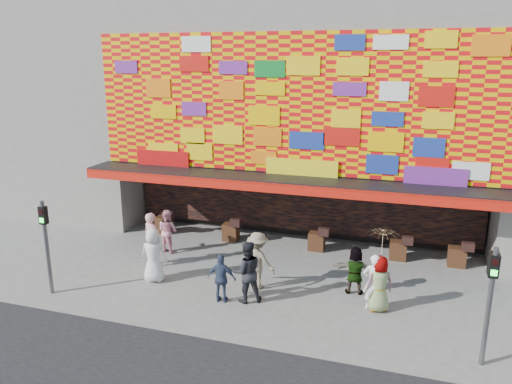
% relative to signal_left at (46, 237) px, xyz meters
% --- Properties ---
extents(ground, '(90.00, 90.00, 0.00)m').
position_rel_signal_left_xyz_m(ground, '(6.20, 1.50, -1.86)').
color(ground, slate).
rests_on(ground, ground).
extents(shop_building, '(15.20, 9.40, 10.00)m').
position_rel_signal_left_xyz_m(shop_building, '(6.20, 9.68, 3.37)').
color(shop_building, gray).
rests_on(shop_building, ground).
extents(neighbor_left, '(11.00, 8.00, 12.00)m').
position_rel_signal_left_xyz_m(neighbor_left, '(-6.80, 9.50, 4.14)').
color(neighbor_left, gray).
rests_on(neighbor_left, ground).
extents(signal_left, '(0.22, 0.20, 3.00)m').
position_rel_signal_left_xyz_m(signal_left, '(0.00, 0.00, 0.00)').
color(signal_left, '#59595B').
rests_on(signal_left, ground).
extents(signal_right, '(0.22, 0.20, 3.00)m').
position_rel_signal_left_xyz_m(signal_right, '(12.40, 0.00, 0.00)').
color(signal_right, '#59595B').
rests_on(signal_right, ground).
extents(ped_a, '(0.99, 0.76, 1.82)m').
position_rel_signal_left_xyz_m(ped_a, '(2.64, 1.76, -0.95)').
color(ped_a, silver).
rests_on(ped_a, ground).
extents(ped_b, '(0.83, 0.69, 1.94)m').
position_rel_signal_left_xyz_m(ped_b, '(1.95, 2.92, -0.89)').
color(ped_b, pink).
rests_on(ped_b, ground).
extents(ped_c, '(1.16, 1.08, 1.91)m').
position_rel_signal_left_xyz_m(ped_c, '(5.99, 1.35, -0.91)').
color(ped_c, black).
rests_on(ped_c, ground).
extents(ped_d, '(1.33, 0.95, 1.86)m').
position_rel_signal_left_xyz_m(ped_d, '(6.02, 2.32, -0.93)').
color(ped_d, gray).
rests_on(ped_d, ground).
extents(ped_e, '(0.90, 0.40, 1.51)m').
position_rel_signal_left_xyz_m(ped_e, '(5.29, 1.09, -1.11)').
color(ped_e, '#374360').
rests_on(ped_e, ground).
extents(ped_f, '(1.45, 0.60, 1.52)m').
position_rel_signal_left_xyz_m(ped_f, '(9.02, 2.88, -1.10)').
color(ped_f, gray).
rests_on(ped_f, ground).
extents(ped_g, '(0.97, 0.84, 1.68)m').
position_rel_signal_left_xyz_m(ped_g, '(9.82, 1.95, -1.02)').
color(ped_g, gray).
rests_on(ped_g, ground).
extents(ped_h, '(0.66, 0.46, 1.71)m').
position_rel_signal_left_xyz_m(ped_h, '(9.65, 1.98, -1.00)').
color(ped_h, white).
rests_on(ped_h, ground).
extents(ped_i, '(0.95, 0.83, 1.64)m').
position_rel_signal_left_xyz_m(ped_i, '(1.85, 4.27, -1.04)').
color(ped_i, pink).
rests_on(ped_i, ground).
extents(parasol, '(1.02, 1.03, 1.77)m').
position_rel_signal_left_xyz_m(parasol, '(9.82, 1.95, 0.25)').
color(parasol, beige).
rests_on(parasol, ground).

